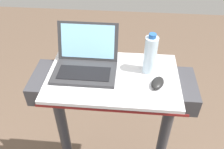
{
  "coord_description": "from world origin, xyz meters",
  "views": [
    {
      "loc": [
        0.08,
        -0.27,
        1.98
      ],
      "look_at": [
        0.0,
        0.65,
        1.21
      ],
      "focal_mm": 37.96,
      "sensor_mm": 36.0,
      "label": 1
    }
  ],
  "objects": [
    {
      "name": "desk_board",
      "position": [
        0.0,
        0.7,
        1.15
      ],
      "size": [
        0.7,
        0.45,
        0.02
      ],
      "primitive_type": "cube",
      "color": "silver",
      "rests_on": "treadmill_base"
    },
    {
      "name": "laptop",
      "position": [
        -0.15,
        0.75,
        1.2
      ],
      "size": [
        0.34,
        0.29,
        0.22
      ],
      "rotation": [
        0.0,
        0.0,
        -0.04
      ],
      "color": "#2D2D30",
      "rests_on": "desk_board"
    },
    {
      "name": "computer_mouse",
      "position": [
        0.23,
        0.64,
        1.18
      ],
      "size": [
        0.09,
        0.11,
        0.03
      ],
      "primitive_type": "ellipsoid",
      "rotation": [
        0.0,
        0.0,
        -0.36
      ],
      "color": "black",
      "rests_on": "desk_board"
    },
    {
      "name": "water_bottle",
      "position": [
        0.19,
        0.76,
        1.27
      ],
      "size": [
        0.07,
        0.07,
        0.23
      ],
      "color": "silver",
      "rests_on": "desk_board"
    }
  ]
}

